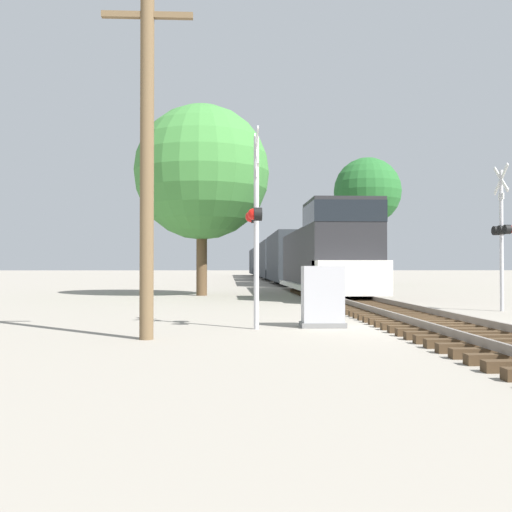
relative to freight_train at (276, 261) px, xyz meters
The scene contains 9 objects.
ground_plane 46.48m from the freight_train, 90.00° to the right, with size 400.00×400.00×0.00m, color gray.
rail_track_bed 46.47m from the freight_train, 90.00° to the right, with size 2.60×160.00×0.31m.
freight_train is the anchor object (origin of this frame).
crossing_signal_near 46.62m from the freight_train, 95.08° to the right, with size 0.35×1.01×4.58m.
crossing_signal_far 41.52m from the freight_train, 84.42° to the right, with size 0.37×1.01×4.70m.
relay_cabinet 46.17m from the freight_train, 93.14° to the right, with size 1.05×0.65×1.44m.
utility_pole 48.70m from the freight_train, 97.50° to the right, with size 1.80×0.27×7.01m.
tree_far_right 31.50m from the freight_train, 101.18° to the right, with size 6.63×6.63×9.38m.
tree_mid_background 16.10m from the freight_train, 66.36° to the right, with size 5.25×5.25×9.93m.
Camera 1 is at (-4.75, -13.66, 1.44)m, focal length 42.00 mm.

